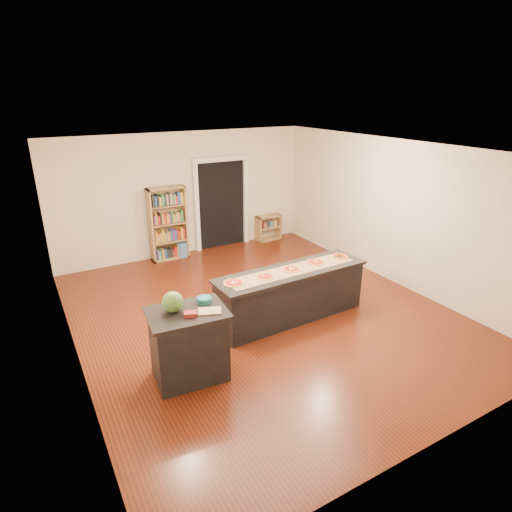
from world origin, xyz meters
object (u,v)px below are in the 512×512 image
kitchen_island (291,294)px  side_counter (189,345)px  waste_bin (182,250)px  low_shelf (268,228)px  bookshelf (168,224)px  watermelon (173,302)px

kitchen_island → side_counter: size_ratio=2.65×
side_counter → waste_bin: size_ratio=2.89×
side_counter → low_shelf: bearing=53.6°
bookshelf → waste_bin: size_ratio=4.78×
bookshelf → watermelon: bookshelf is taller
waste_bin → kitchen_island: bearing=-80.7°
kitchen_island → side_counter: bearing=-163.8°
kitchen_island → low_shelf: size_ratio=4.12×
kitchen_island → bookshelf: bearing=101.3°
bookshelf → low_shelf: bearing=0.2°
bookshelf → waste_bin: (0.27, -0.07, -0.66)m
kitchen_island → watermelon: bearing=-167.0°
kitchen_island → side_counter: (-2.08, -0.68, 0.06)m
bookshelf → waste_bin: bearing=-14.0°
kitchen_island → low_shelf: bearing=62.2°
waste_bin → watermelon: 4.61m
kitchen_island → watermelon: size_ratio=9.77×
kitchen_island → waste_bin: (-0.59, 3.61, -0.27)m
waste_bin → watermelon: bearing=-111.3°
bookshelf → watermelon: (-1.37, -4.27, 0.30)m
side_counter → waste_bin: (1.49, 4.29, -0.33)m
side_counter → low_shelf: side_counter is taller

